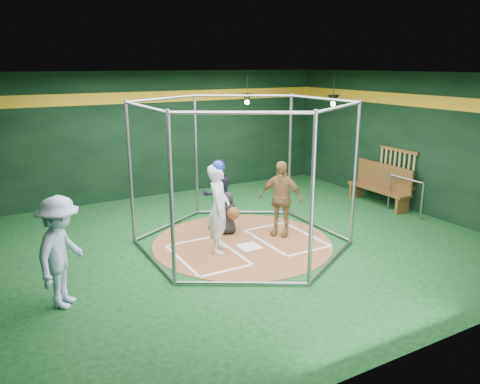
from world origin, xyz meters
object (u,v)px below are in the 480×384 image
batter_figure (219,207)px  visitor_leopard (280,198)px  umpire (217,193)px  dugout_bench (381,184)px

batter_figure → visitor_leopard: (1.60, 0.19, -0.09)m
batter_figure → umpire: batter_figure is taller
visitor_leopard → batter_figure: bearing=-122.9°
batter_figure → dugout_bench: batter_figure is taller
batter_figure → dugout_bench: 5.35m
visitor_leopard → umpire: visitor_leopard is taller
visitor_leopard → dugout_bench: bearing=59.9°
visitor_leopard → umpire: bearing=179.4°
batter_figure → umpire: size_ratio=1.18×
umpire → dugout_bench: 4.66m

